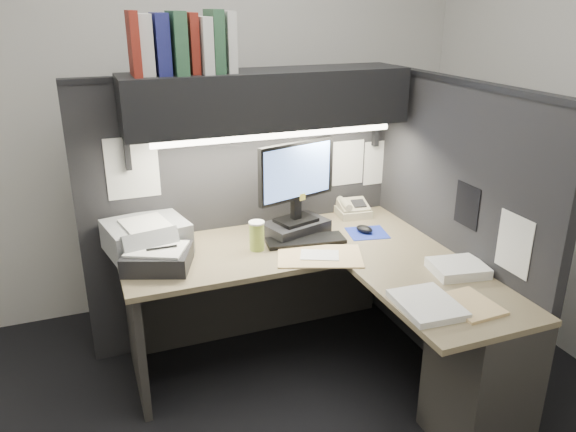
% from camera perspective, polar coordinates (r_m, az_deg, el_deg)
% --- Properties ---
extents(floor, '(3.50, 3.50, 0.00)m').
position_cam_1_polar(floor, '(3.03, 0.85, -19.99)').
color(floor, black).
rests_on(floor, ground).
extents(wall_back, '(3.50, 0.04, 2.70)m').
position_cam_1_polar(wall_back, '(3.78, -7.68, 11.02)').
color(wall_back, silver).
rests_on(wall_back, floor).
extents(partition_back, '(1.90, 0.06, 1.60)m').
position_cam_1_polar(partition_back, '(3.40, -4.45, 0.40)').
color(partition_back, black).
rests_on(partition_back, floor).
extents(partition_right, '(0.06, 1.50, 1.60)m').
position_cam_1_polar(partition_right, '(3.18, 16.31, -1.87)').
color(partition_right, black).
rests_on(partition_right, floor).
extents(desk, '(1.70, 1.53, 0.73)m').
position_cam_1_polar(desk, '(2.92, 8.84, -11.22)').
color(desk, '#807251').
rests_on(desk, floor).
extents(overhead_shelf, '(1.55, 0.34, 0.30)m').
position_cam_1_polar(overhead_shelf, '(3.08, -2.09, 11.81)').
color(overhead_shelf, black).
rests_on(overhead_shelf, partition_back).
extents(task_light_tube, '(1.32, 0.04, 0.04)m').
position_cam_1_polar(task_light_tube, '(2.98, -1.16, 8.20)').
color(task_light_tube, white).
rests_on(task_light_tube, overhead_shelf).
extents(monitor, '(0.49, 0.31, 0.54)m').
position_cam_1_polar(monitor, '(3.19, 0.84, 1.83)').
color(monitor, black).
rests_on(monitor, desk).
extents(keyboard, '(0.45, 0.20, 0.02)m').
position_cam_1_polar(keyboard, '(3.13, 1.80, -2.50)').
color(keyboard, black).
rests_on(keyboard, desk).
extents(mousepad, '(0.25, 0.24, 0.00)m').
position_cam_1_polar(mousepad, '(3.29, 8.05, -1.71)').
color(mousepad, '#1C2D9B').
rests_on(mousepad, desk).
extents(mouse, '(0.10, 0.13, 0.04)m').
position_cam_1_polar(mouse, '(3.29, 7.77, -1.31)').
color(mouse, black).
rests_on(mouse, mousepad).
extents(telephone, '(0.22, 0.22, 0.08)m').
position_cam_1_polar(telephone, '(3.55, 6.56, 0.71)').
color(telephone, '#C3BA96').
rests_on(telephone, desk).
extents(coffee_cup, '(0.10, 0.10, 0.15)m').
position_cam_1_polar(coffee_cup, '(3.02, -3.19, -2.10)').
color(coffee_cup, '#BBCC51').
rests_on(coffee_cup, desk).
extents(printer, '(0.46, 0.42, 0.16)m').
position_cam_1_polar(printer, '(3.10, -14.20, -2.02)').
color(printer, '#9B9EA1').
rests_on(printer, desk).
extents(notebook_stack, '(0.40, 0.36, 0.10)m').
position_cam_1_polar(notebook_stack, '(2.90, -13.10, -4.25)').
color(notebook_stack, black).
rests_on(notebook_stack, desk).
extents(open_folder, '(0.51, 0.42, 0.01)m').
position_cam_1_polar(open_folder, '(2.97, 3.23, -4.09)').
color(open_folder, tan).
rests_on(open_folder, desk).
extents(paper_stack_a, '(0.29, 0.26, 0.05)m').
position_cam_1_polar(paper_stack_a, '(2.91, 16.88, -5.09)').
color(paper_stack_a, white).
rests_on(paper_stack_a, desk).
extents(paper_stack_b, '(0.26, 0.32, 0.03)m').
position_cam_1_polar(paper_stack_b, '(2.56, 13.94, -8.72)').
color(paper_stack_b, white).
rests_on(paper_stack_b, desk).
extents(manila_stack, '(0.22, 0.27, 0.01)m').
position_cam_1_polar(manila_stack, '(2.63, 18.01, -8.56)').
color(manila_stack, tan).
rests_on(manila_stack, desk).
extents(binder_row, '(0.51, 0.26, 0.30)m').
position_cam_1_polar(binder_row, '(2.93, -10.87, 16.84)').
color(binder_row, maroon).
rests_on(binder_row, overhead_shelf).
extents(pinned_papers, '(1.76, 1.31, 0.51)m').
position_cam_1_polar(pinned_papers, '(3.12, 4.32, 3.47)').
color(pinned_papers, white).
rests_on(pinned_papers, partition_back).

